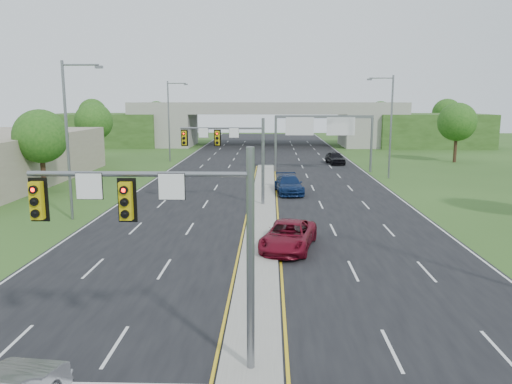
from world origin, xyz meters
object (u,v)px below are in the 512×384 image
at_px(overpass, 267,127).
at_px(car_far_c, 335,158).
at_px(car_far_b, 289,184).
at_px(car_far_a, 289,236).
at_px(signal_mast_far, 234,147).
at_px(sign_gantry, 322,128).
at_px(signal_mast_near, 173,224).

height_order(overpass, car_far_c, overpass).
bearing_deg(overpass, car_far_b, -87.35).
xyz_separation_m(car_far_b, car_far_c, (6.98, 21.88, 0.01)).
distance_m(overpass, car_far_a, 66.96).
distance_m(car_far_a, car_far_c, 40.10).
bearing_deg(signal_mast_far, sign_gantry, 65.89).
xyz_separation_m(sign_gantry, car_far_c, (2.59, 7.57, -4.40)).
bearing_deg(car_far_b, car_far_a, -97.50).
bearing_deg(signal_mast_far, car_far_c, 67.29).
bearing_deg(signal_mast_far, overpass, 87.65).
bearing_deg(car_far_c, signal_mast_far, -119.55).
relative_size(signal_mast_far, sign_gantry, 0.60).
relative_size(sign_gantry, overpass, 0.14).
xyz_separation_m(overpass, car_far_a, (1.63, -66.88, -2.76)).
bearing_deg(sign_gantry, signal_mast_near, -101.25).
distance_m(sign_gantry, overpass, 35.75).
distance_m(car_far_a, car_far_b, 17.50).
bearing_deg(car_far_a, signal_mast_near, -93.60).
bearing_deg(car_far_b, car_far_c, 66.94).
xyz_separation_m(signal_mast_near, overpass, (2.26, 80.07, -1.17)).
relative_size(overpass, car_far_a, 14.31).
relative_size(signal_mast_near, sign_gantry, 0.60).
distance_m(signal_mast_far, car_far_a, 13.04).
height_order(sign_gantry, overpass, overpass).
bearing_deg(car_far_c, car_far_a, -107.83).
bearing_deg(overpass, car_far_a, -88.60).
relative_size(signal_mast_far, overpass, 0.09).
height_order(signal_mast_far, car_far_c, signal_mast_far).
relative_size(signal_mast_near, overpass, 0.09).
bearing_deg(signal_mast_near, car_far_a, 73.56).
bearing_deg(overpass, signal_mast_near, -91.62).
relative_size(signal_mast_far, car_far_c, 1.46).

